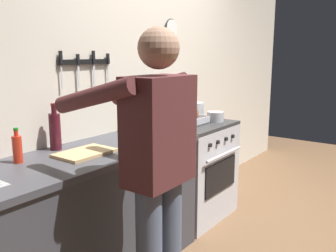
# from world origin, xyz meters

# --- Properties ---
(wall_back) EXTENTS (6.00, 0.13, 2.60)m
(wall_back) POSITION_xyz_m (-0.00, 1.35, 1.30)
(wall_back) COLOR beige
(wall_back) RESTS_ON ground
(counter_block) EXTENTS (2.03, 0.65, 0.90)m
(counter_block) POSITION_xyz_m (-1.21, 0.99, 0.46)
(counter_block) COLOR #38383D
(counter_block) RESTS_ON ground
(stove) EXTENTS (0.76, 0.67, 0.90)m
(stove) POSITION_xyz_m (0.22, 0.99, 0.45)
(stove) COLOR #BCBCC1
(stove) RESTS_ON ground
(person_cook) EXTENTS (0.51, 0.63, 1.66)m
(person_cook) POSITION_xyz_m (-1.12, 0.35, 0.95)
(person_cook) COLOR #4C566B
(person_cook) RESTS_ON ground
(roasting_pan) EXTENTS (0.35, 0.26, 0.17)m
(roasting_pan) POSITION_xyz_m (0.15, 0.98, 0.98)
(roasting_pan) COLOR #B7B7BC
(roasting_pan) RESTS_ON stove
(stock_pot) EXTENTS (0.22, 0.22, 0.16)m
(stock_pot) POSITION_xyz_m (0.42, 1.11, 0.98)
(stock_pot) COLOR #B7B7BC
(stock_pot) RESTS_ON stove
(saucepan) EXTENTS (0.16, 0.16, 0.09)m
(saucepan) POSITION_xyz_m (0.42, 0.86, 0.95)
(saucepan) COLOR #B7B7BC
(saucepan) RESTS_ON stove
(cutting_board) EXTENTS (0.36, 0.24, 0.02)m
(cutting_board) POSITION_xyz_m (-1.08, 0.96, 0.91)
(cutting_board) COLOR tan
(cutting_board) RESTS_ON counter_block
(bottle_wine_red) EXTENTS (0.08, 0.08, 0.31)m
(bottle_wine_red) POSITION_xyz_m (-1.12, 1.21, 1.03)
(bottle_wine_red) COLOR #47141E
(bottle_wine_red) RESTS_ON counter_block
(bottle_cooking_oil) EXTENTS (0.07, 0.07, 0.24)m
(bottle_cooking_oil) POSITION_xyz_m (-0.36, 1.21, 1.00)
(bottle_cooking_oil) COLOR gold
(bottle_cooking_oil) RESTS_ON counter_block
(bottle_hot_sauce) EXTENTS (0.06, 0.06, 0.21)m
(bottle_hot_sauce) POSITION_xyz_m (-1.43, 1.13, 0.99)
(bottle_hot_sauce) COLOR red
(bottle_hot_sauce) RESTS_ON counter_block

